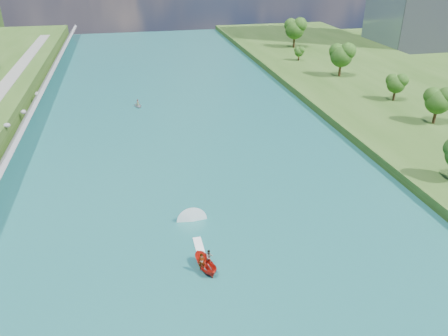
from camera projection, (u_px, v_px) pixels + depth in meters
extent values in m
plane|color=#2D5119|center=(223.00, 270.00, 43.84)|extent=(260.00, 260.00, 0.00)
cube|color=#17555A|center=(193.00, 178.00, 61.23)|extent=(55.00, 240.00, 0.10)
ellipsoid|color=gray|center=(11.00, 150.00, 65.54)|extent=(1.06, 1.35, 0.81)
ellipsoid|color=gray|center=(7.00, 125.00, 69.73)|extent=(1.05, 0.93, 0.72)
ellipsoid|color=gray|center=(23.00, 112.00, 78.70)|extent=(0.97, 0.95, 0.77)
ellipsoid|color=gray|center=(38.00, 94.00, 88.77)|extent=(1.25, 1.27, 0.99)
ellipsoid|color=#194412|center=(438.00, 102.00, 74.27)|extent=(4.58, 4.58, 7.63)
ellipsoid|color=#194412|center=(396.00, 85.00, 85.95)|extent=(3.82, 3.82, 6.36)
ellipsoid|color=#194412|center=(341.00, 57.00, 101.60)|extent=(5.49, 5.49, 9.15)
ellipsoid|color=#194412|center=(299.00, 52.00, 116.93)|extent=(2.59, 2.59, 4.32)
ellipsoid|color=#194412|center=(295.00, 30.00, 130.93)|extent=(6.13, 6.13, 10.22)
imported|color=red|center=(205.00, 264.00, 43.41)|extent=(2.35, 3.85, 1.40)
imported|color=#66605B|center=(202.00, 262.00, 42.72)|extent=(0.76, 0.57, 1.90)
imported|color=#66605B|center=(209.00, 257.00, 43.75)|extent=(0.79, 0.64, 1.54)
cube|color=white|center=(200.00, 251.00, 46.33)|extent=(0.90, 5.00, 0.06)
imported|color=gray|center=(138.00, 105.00, 88.10)|extent=(2.33, 2.88, 0.53)
imported|color=#66605B|center=(138.00, 102.00, 87.83)|extent=(0.69, 0.55, 1.24)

